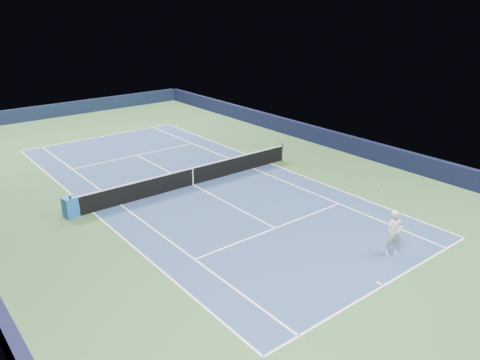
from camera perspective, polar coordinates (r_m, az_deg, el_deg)
ground at (r=24.77m, az=-5.74°, el=-0.60°), size 40.00×40.00×0.00m
wall_far at (r=42.04m, az=-20.87°, el=8.02°), size 22.00×0.35×1.10m
wall_right at (r=31.43m, az=11.02°, el=4.92°), size 0.35×40.00×1.10m
court_surface at (r=24.77m, az=-5.74°, el=-0.59°), size 10.97×23.77×0.01m
baseline_far at (r=34.88m, az=-16.53°, el=5.12°), size 10.97×0.08×0.00m
baseline_near at (r=17.11m, az=17.14°, el=-12.20°), size 10.97×0.08×0.00m
sideline_doubles_right at (r=27.91m, az=3.72°, el=2.03°), size 0.08×23.77×0.00m
sideline_doubles_left at (r=22.55m, az=-17.51°, el=-3.78°), size 0.08×23.77×0.00m
sideline_singles_right at (r=27.05m, az=1.57°, el=1.43°), size 0.08×23.77×0.00m
sideline_singles_left at (r=23.00m, az=-14.36°, el=-2.94°), size 0.08×23.77×0.00m
service_line_far at (r=30.06m, az=-12.44°, el=2.98°), size 8.23×0.08×0.00m
service_line_near at (r=20.14m, az=4.32°, el=-5.88°), size 8.23×0.08×0.00m
center_service_line at (r=24.77m, az=-5.74°, el=-0.58°), size 0.08×12.80×0.00m
center_mark_far at (r=34.75m, az=-16.43°, el=5.07°), size 0.08×0.30×0.00m
center_mark_near at (r=17.17m, az=16.72°, el=-12.00°), size 0.08×0.30×0.00m
tennis_net at (r=24.59m, az=-5.79°, el=0.49°), size 12.90×0.10×1.07m
sponsor_cube at (r=22.25m, az=-19.96°, el=-3.13°), size 0.66×0.61×0.94m
tennis_player at (r=18.71m, az=18.27°, el=-6.14°), size 0.87×1.36×2.56m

